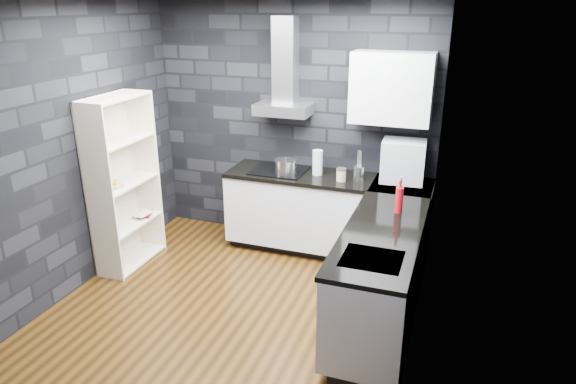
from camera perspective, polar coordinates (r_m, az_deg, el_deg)
The scene contains 27 objects.
ground at distance 4.95m, azimuth -5.68°, elevation -12.18°, with size 3.20×3.20×0.00m, color #42270C.
wall_back at distance 5.83m, azimuth 0.59°, elevation 7.47°, with size 3.20×0.05×2.70m, color black.
wall_front at distance 3.10m, azimuth -19.31°, elevation -5.91°, with size 3.20×0.05×2.70m, color black.
wall_left at distance 5.26m, azimuth -22.55°, elevation 4.45°, with size 0.05×3.20×2.70m, color black.
wall_right at distance 3.98m, azimuth 15.35°, elevation 0.43°, with size 0.05×3.20×2.70m, color black.
toekick_back at distance 5.88m, azimuth 4.29°, elevation -5.98°, with size 2.18×0.50×0.10m, color black.
toekick_right at distance 4.68m, azimuth 10.37°, elevation -13.85°, with size 0.50×1.78×0.10m, color black.
counter_back_cab at distance 5.66m, azimuth 4.29°, elevation -2.25°, with size 2.20×0.60×0.76m, color silver.
counter_right_cab at distance 4.46m, azimuth 10.21°, elevation -9.21°, with size 0.60×1.80×0.76m, color silver.
counter_back_top at distance 5.51m, azimuth 4.38°, elevation 1.54°, with size 2.20×0.62×0.04m, color black.
counter_right_top at distance 4.28m, azimuth 10.41°, elevation -4.53°, with size 0.62×1.80×0.04m, color black.
counter_corner_top at distance 5.38m, azimuth 12.64°, elevation 0.62°, with size 0.62×0.62×0.04m, color black.
hood_body at distance 5.62m, azimuth -0.54°, elevation 9.17°, with size 0.60×0.34×0.12m, color #BDBCC1.
hood_chimney at distance 5.61m, azimuth -0.31°, elevation 14.42°, with size 0.24×0.20×0.90m, color #BDBCC1.
upper_cabinet at distance 5.29m, azimuth 11.46°, elevation 11.25°, with size 0.80×0.35×0.70m, color silver.
cooktop at distance 5.67m, azimuth -0.96°, elevation 2.43°, with size 0.58×0.50×0.01m, color black.
sink_rim at distance 3.83m, azimuth 9.31°, elevation -7.38°, with size 0.44×0.40×0.01m, color #BDBCC1.
pot at distance 5.54m, azimuth -0.25°, elevation 2.80°, with size 0.23×0.23×0.13m, color silver.
glass_vase at distance 5.52m, azimuth 3.30°, elevation 3.30°, with size 0.11×0.11×0.27m, color silver.
storage_jar at distance 5.36m, azimuth 5.92°, elevation 1.85°, with size 0.10×0.10×0.12m, color tan.
utensil_crock at distance 5.41m, azimuth 7.84°, elevation 2.09°, with size 0.11×0.11×0.15m, color silver.
appliance_garage at distance 5.38m, azimuth 12.67°, elevation 3.37°, with size 0.43×0.33×0.43m, color #B5B7BD.
red_bottle at distance 4.62m, azimuth 12.24°, elevation -0.89°, with size 0.07×0.07×0.23m, color #B10E17.
bookshelf at distance 5.54m, azimuth -17.78°, elevation 0.93°, with size 0.34×0.80×1.80m, color #F1E4C6.
fruit_bowl at distance 5.43m, azimuth -18.70°, elevation 0.82°, with size 0.21×0.21×0.05m, color silver.
book_red at distance 5.80m, azimuth -16.48°, elevation -1.51°, with size 0.15×0.02×0.20m, color maroon.
book_second at distance 5.79m, azimuth -16.50°, elevation -1.35°, with size 0.15×0.02×0.21m, color #B2B2B2.
Camera 1 is at (1.83, -3.75, 2.67)m, focal length 32.00 mm.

